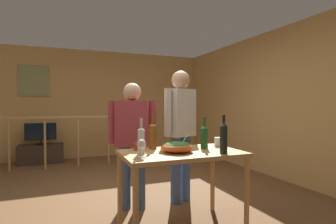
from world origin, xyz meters
The scene contains 18 objects.
ground_plane centered at (0.00, 0.00, 0.00)m, with size 8.73×8.73×0.00m, color brown.
back_wall centered at (0.00, 3.36, 1.28)m, with size 5.25×0.10×2.55m, color tan.
side_wall_right centered at (2.63, 1.01, 1.28)m, with size 0.10×5.04×2.55m, color tan.
framed_picture centered at (-1.40, 3.30, 1.79)m, with size 0.63×0.03×0.68m, color #858651.
stair_railing centered at (-0.33, 2.42, 0.68)m, with size 3.17×0.10×1.09m.
tv_console centered at (-1.25, 3.01, 0.20)m, with size 0.90×0.40×0.40m, color #38281E.
flat_screen_tv centered at (-1.25, 2.98, 0.67)m, with size 0.62×0.12×0.46m.
serving_table centered at (0.27, -0.91, 0.70)m, with size 1.19×0.71×0.79m.
salad_bowl centered at (0.21, -0.93, 0.85)m, with size 0.32×0.32×0.18m.
wine_glass centered at (-0.18, -1.06, 0.90)m, with size 0.08×0.08×0.16m.
wine_bottle_dark centered at (0.59, -1.17, 0.95)m, with size 0.07×0.07×0.37m.
wine_bottle_clear centered at (-0.14, -0.90, 0.93)m, with size 0.07×0.07×0.34m.
wine_bottle_amber centered at (0.06, -0.66, 0.94)m, with size 0.08×0.08×0.36m.
wine_bottle_green centered at (0.57, -0.84, 0.93)m, with size 0.08×0.08×0.34m.
mug_red centered at (-0.12, -0.68, 0.83)m, with size 0.11×0.07×0.08m.
mug_white centered at (0.79, -0.76, 0.84)m, with size 0.13×0.09×0.10m.
person_standing_left centered at (-0.05, -0.19, 0.89)m, with size 0.54×0.35×1.52m.
person_standing_right centered at (0.59, -0.19, 1.00)m, with size 0.51×0.34×1.69m.
Camera 1 is at (-0.84, -3.32, 1.26)m, focal length 28.57 mm.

